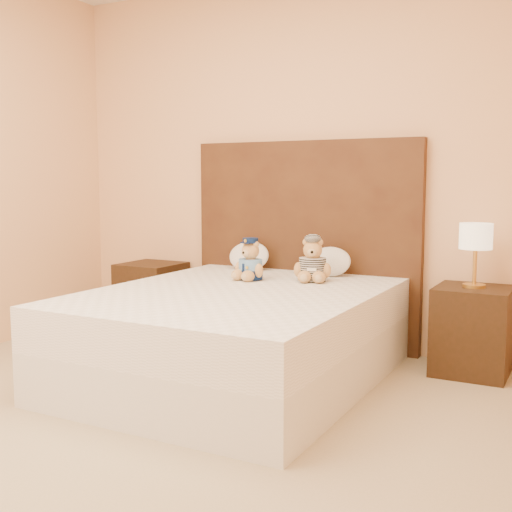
# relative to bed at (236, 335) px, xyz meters

# --- Properties ---
(ground) EXTENTS (4.00, 4.50, 0.00)m
(ground) POSITION_rel_bed_xyz_m (0.00, -1.20, -0.28)
(ground) COLOR tan
(ground) RESTS_ON ground
(room_walls) EXTENTS (4.04, 4.52, 2.72)m
(room_walls) POSITION_rel_bed_xyz_m (0.00, -0.74, 1.53)
(room_walls) COLOR #F0B583
(room_walls) RESTS_ON ground
(bed) EXTENTS (1.60, 2.00, 0.55)m
(bed) POSITION_rel_bed_xyz_m (0.00, 0.00, 0.00)
(bed) COLOR white
(bed) RESTS_ON ground
(headboard) EXTENTS (1.75, 0.08, 1.50)m
(headboard) POSITION_rel_bed_xyz_m (0.00, 1.01, 0.47)
(headboard) COLOR #4C2D16
(headboard) RESTS_ON ground
(nightstand_left) EXTENTS (0.45, 0.45, 0.55)m
(nightstand_left) POSITION_rel_bed_xyz_m (-1.25, 0.80, -0.00)
(nightstand_left) COLOR #331D10
(nightstand_left) RESTS_ON ground
(nightstand_right) EXTENTS (0.45, 0.45, 0.55)m
(nightstand_right) POSITION_rel_bed_xyz_m (1.25, 0.80, -0.00)
(nightstand_right) COLOR #331D10
(nightstand_right) RESTS_ON ground
(lamp) EXTENTS (0.20, 0.20, 0.40)m
(lamp) POSITION_rel_bed_xyz_m (1.25, 0.80, 0.57)
(lamp) COLOR gold
(lamp) RESTS_ON nightstand_right
(teddy_police) EXTENTS (0.28, 0.27, 0.28)m
(teddy_police) POSITION_rel_bed_xyz_m (-0.13, 0.41, 0.41)
(teddy_police) COLOR #BF884A
(teddy_police) RESTS_ON bed
(teddy_prisoner) EXTENTS (0.32, 0.32, 0.29)m
(teddy_prisoner) POSITION_rel_bed_xyz_m (0.27, 0.55, 0.42)
(teddy_prisoner) COLOR #BF884A
(teddy_prisoner) RESTS_ON bed
(pillow_left) EXTENTS (0.32, 0.21, 0.23)m
(pillow_left) POSITION_rel_bed_xyz_m (-0.37, 0.83, 0.39)
(pillow_left) COLOR white
(pillow_left) RESTS_ON bed
(pillow_right) EXTENTS (0.31, 0.20, 0.22)m
(pillow_right) POSITION_rel_bed_xyz_m (0.27, 0.83, 0.39)
(pillow_right) COLOR white
(pillow_right) RESTS_ON bed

